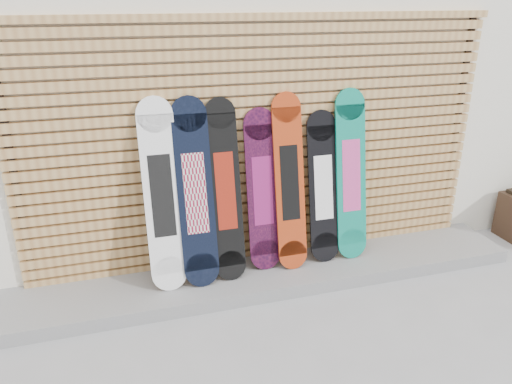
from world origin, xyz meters
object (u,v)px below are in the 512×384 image
snowboard_6 (351,176)px  snowboard_0 (162,196)px  snowboard_2 (225,191)px  snowboard_3 (262,191)px  snowboard_1 (195,193)px  snowboard_4 (290,183)px  snowboard_5 (323,188)px

snowboard_6 → snowboard_0: bearing=-178.9°
snowboard_2 → snowboard_3: size_ratio=1.07×
snowboard_0 → snowboard_3: snowboard_0 is taller
snowboard_1 → snowboard_3: size_ratio=1.09×
snowboard_0 → snowboard_3: (0.87, 0.05, -0.07)m
snowboard_3 → snowboard_6: bearing=-1.2°
snowboard_1 → snowboard_4: bearing=1.9°
snowboard_0 → snowboard_4: bearing=0.9°
snowboard_4 → snowboard_6: 0.60m
snowboard_1 → snowboard_6: (1.44, 0.04, -0.01)m
snowboard_5 → snowboard_3: bearing=178.8°
snowboard_3 → snowboard_4: size_ratio=0.92×
snowboard_4 → snowboard_3: bearing=172.4°
snowboard_0 → snowboard_3: size_ratio=1.10×
snowboard_4 → snowboard_5: size_ratio=1.13×
snowboard_1 → snowboard_4: size_ratio=1.01×
snowboard_0 → snowboard_5: size_ratio=1.15×
snowboard_2 → snowboard_6: 1.18m
snowboard_3 → snowboard_2: bearing=-172.6°
snowboard_3 → snowboard_6: 0.84m
snowboard_0 → snowboard_1: snowboard_0 is taller
snowboard_0 → snowboard_1: (0.27, -0.01, -0.01)m
snowboard_2 → snowboard_5: 0.92m
snowboard_4 → snowboard_6: size_ratio=1.00×
snowboard_2 → snowboard_3: (0.34, 0.04, -0.05)m
snowboard_3 → snowboard_4: (0.24, -0.03, 0.06)m
snowboard_3 → snowboard_4: 0.25m
snowboard_4 → snowboard_5: bearing=3.4°
snowboard_0 → snowboard_5: 1.45m
snowboard_4 → snowboard_5: (0.33, 0.02, -0.09)m
snowboard_1 → snowboard_5: snowboard_1 is taller
snowboard_1 → snowboard_5: bearing=2.3°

